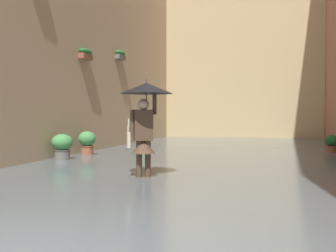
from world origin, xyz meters
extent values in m
plane|color=slate|center=(0.00, -10.08, 0.00)|extent=(60.00, 60.00, 0.00)
cube|color=#515B60|center=(0.00, -10.08, 0.05)|extent=(9.17, 26.16, 0.10)
cube|color=#66605B|center=(4.09, -13.04, 3.64)|extent=(0.20, 0.70, 0.18)
ellipsoid|color=#23602D|center=(4.09, -13.04, 3.80)|extent=(0.28, 0.76, 0.24)
cube|color=brown|center=(4.09, -9.99, 3.28)|extent=(0.20, 0.70, 0.18)
ellipsoid|color=#23602D|center=(4.09, -9.99, 3.44)|extent=(0.28, 0.76, 0.24)
cube|color=tan|center=(0.00, -21.06, 5.95)|extent=(11.97, 1.80, 11.90)
cube|color=#4C4233|center=(0.56, -5.29, 0.05)|extent=(0.20, 0.26, 0.10)
cylinder|color=#4C3828|center=(0.56, -5.29, 0.47)|extent=(0.16, 0.16, 0.75)
cube|color=#4C4233|center=(0.40, -5.37, 0.05)|extent=(0.20, 0.26, 0.10)
cylinder|color=#4C3828|center=(0.40, -5.37, 0.47)|extent=(0.16, 0.16, 0.75)
cube|color=#4C3828|center=(0.48, -5.33, 1.16)|extent=(0.44, 0.36, 0.63)
cone|color=#4C3828|center=(0.48, -5.33, 0.73)|extent=(0.66, 0.66, 0.28)
sphere|color=#DBB293|center=(0.48, -5.33, 1.59)|extent=(0.23, 0.23, 0.23)
cylinder|color=#4C3828|center=(0.27, -5.43, 1.60)|extent=(0.11, 0.11, 0.44)
cylinder|color=#4C3828|center=(0.69, -5.23, 1.24)|extent=(0.11, 0.11, 0.48)
cylinder|color=black|center=(0.43, -5.35, 1.70)|extent=(0.02, 0.02, 0.44)
cone|color=black|center=(0.43, -5.35, 1.92)|extent=(1.09, 1.09, 0.22)
cylinder|color=black|center=(0.43, -5.35, 2.06)|extent=(0.01, 0.01, 0.08)
cube|color=beige|center=(0.75, -5.18, 0.87)|extent=(0.17, 0.28, 0.32)
torus|color=beige|center=(0.75, -5.18, 1.15)|extent=(0.15, 0.28, 0.30)
cylinder|color=#9E563D|center=(3.74, -9.34, 0.18)|extent=(0.38, 0.38, 0.36)
torus|color=brown|center=(3.74, -9.34, 0.36)|extent=(0.42, 0.42, 0.04)
ellipsoid|color=#428947|center=(3.74, -9.34, 0.60)|extent=(0.55, 0.55, 0.47)
cylinder|color=#9E563D|center=(-3.80, -12.37, 0.15)|extent=(0.29, 0.29, 0.30)
torus|color=brown|center=(-3.80, -12.37, 0.30)|extent=(0.33, 0.33, 0.04)
ellipsoid|color=#23602D|center=(-3.80, -12.37, 0.49)|extent=(0.44, 0.44, 0.38)
cylinder|color=brown|center=(3.79, -14.82, 0.20)|extent=(0.38, 0.38, 0.40)
torus|color=brown|center=(3.79, -14.82, 0.40)|extent=(0.41, 0.41, 0.04)
ellipsoid|color=#428947|center=(3.79, -14.82, 0.65)|extent=(0.48, 0.48, 0.51)
cylinder|color=#66605B|center=(3.79, -7.88, 0.18)|extent=(0.43, 0.43, 0.35)
torus|color=#56524E|center=(3.79, -7.88, 0.35)|extent=(0.47, 0.47, 0.04)
ellipsoid|color=#428947|center=(3.79, -7.88, 0.59)|extent=(0.60, 0.60, 0.47)
camera|label=1|loc=(-2.37, 3.00, 1.41)|focal=45.89mm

